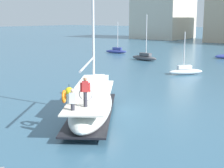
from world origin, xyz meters
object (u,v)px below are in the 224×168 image
at_px(moored_sloop_near, 144,57).
at_px(mooring_buoy, 69,91).
at_px(main_sailboat, 92,103).
at_px(moored_catamaran, 186,71).
at_px(moored_ketch_distant, 116,51).

distance_m(moored_sloop_near, mooring_buoy, 23.05).
xyz_separation_m(main_sailboat, moored_catamaran, (-2.47, 18.09, -0.48)).
distance_m(moored_sloop_near, moored_ketch_distant, 10.74).
bearing_deg(moored_sloop_near, main_sailboat, -63.76).
bearing_deg(main_sailboat, moored_sloop_near, 116.24).
bearing_deg(mooring_buoy, moored_sloop_near, 107.39).
xyz_separation_m(moored_catamaran, mooring_buoy, (-3.29, -14.41, -0.22)).
bearing_deg(moored_sloop_near, moored_catamaran, -36.68).
xyz_separation_m(moored_sloop_near, mooring_buoy, (6.89, -22.00, -0.29)).
xyz_separation_m(moored_sloop_near, moored_catamaran, (10.18, -7.58, -0.07)).
relative_size(moored_sloop_near, mooring_buoy, 6.94).
bearing_deg(mooring_buoy, moored_catamaran, 77.14).
distance_m(main_sailboat, moored_ketch_distant, 38.03).
xyz_separation_m(main_sailboat, moored_ketch_distant, (-21.94, 31.07, -0.46)).
distance_m(moored_sloop_near, moored_catamaran, 12.70).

